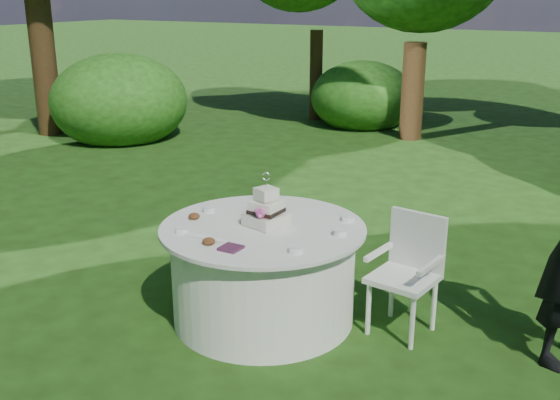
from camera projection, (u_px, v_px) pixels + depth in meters
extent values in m
plane|color=#1B340E|center=(264.00, 317.00, 5.17)|extent=(80.00, 80.00, 0.00)
cube|color=#4A1F3C|center=(231.00, 248.00, 4.49)|extent=(0.14, 0.14, 0.02)
ellipsoid|color=white|center=(202.00, 237.00, 4.70)|extent=(0.48, 0.07, 0.01)
cylinder|color=white|center=(263.00, 275.00, 5.05)|extent=(1.40, 1.40, 0.74)
cylinder|color=silver|center=(263.00, 228.00, 4.93)|extent=(1.56, 1.56, 0.03)
cube|color=silver|center=(266.00, 219.00, 4.93)|extent=(0.32, 0.32, 0.09)
cube|color=silver|center=(266.00, 206.00, 4.90)|extent=(0.21, 0.21, 0.09)
cube|color=silver|center=(266.00, 194.00, 4.87)|extent=(0.18, 0.18, 0.09)
cube|color=black|center=(266.00, 211.00, 4.91)|extent=(0.23, 0.23, 0.03)
sphere|color=#C13898|center=(260.00, 213.00, 4.79)|extent=(0.07, 0.07, 0.07)
cylinder|color=white|center=(266.00, 184.00, 4.85)|extent=(0.01, 0.01, 0.05)
torus|color=silver|center=(266.00, 176.00, 4.83)|extent=(0.07, 0.02, 0.07)
cube|color=silver|center=(403.00, 278.00, 4.82)|extent=(0.50, 0.50, 0.04)
cube|color=silver|center=(418.00, 240.00, 4.90)|extent=(0.44, 0.10, 0.44)
cylinder|color=white|center=(368.00, 309.00, 4.86)|extent=(0.04, 0.04, 0.42)
cylinder|color=silver|center=(412.00, 323.00, 4.65)|extent=(0.04, 0.04, 0.42)
cylinder|color=silver|center=(392.00, 292.00, 5.13)|extent=(0.04, 0.04, 0.42)
cylinder|color=white|center=(434.00, 305.00, 4.92)|extent=(0.04, 0.04, 0.42)
cube|color=white|center=(379.00, 252.00, 4.89)|extent=(0.09, 0.40, 0.04)
cube|color=silver|center=(431.00, 265.00, 4.65)|extent=(0.09, 0.40, 0.04)
cylinder|color=white|center=(340.00, 232.00, 4.74)|extent=(0.10, 0.10, 0.04)
cylinder|color=white|center=(348.00, 218.00, 5.04)|extent=(0.10, 0.10, 0.04)
cylinder|color=white|center=(296.00, 250.00, 4.43)|extent=(0.10, 0.10, 0.04)
cylinder|color=white|center=(209.00, 210.00, 5.24)|extent=(0.10, 0.10, 0.04)
cylinder|color=white|center=(182.00, 230.00, 4.78)|extent=(0.10, 0.10, 0.04)
ellipsoid|color=#562D16|center=(194.00, 216.00, 5.07)|extent=(0.09, 0.09, 0.05)
ellipsoid|color=#562D16|center=(209.00, 241.00, 4.56)|extent=(0.09, 0.09, 0.05)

